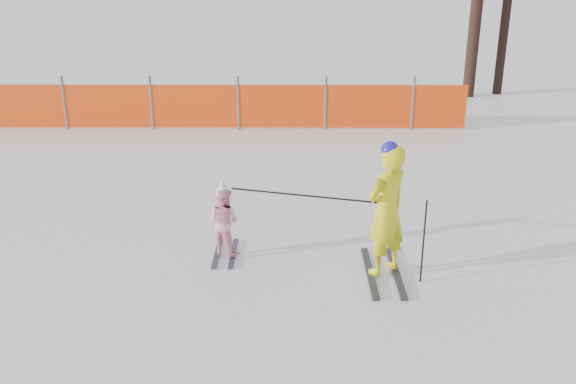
# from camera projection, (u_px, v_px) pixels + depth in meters

# --- Properties ---
(ground) EXTENTS (120.00, 120.00, 0.00)m
(ground) POSITION_uv_depth(u_px,v_px,m) (288.00, 279.00, 8.21)
(ground) COLOR white
(ground) RESTS_ON ground
(adult) EXTENTS (0.74, 1.38, 1.79)m
(adult) POSITION_uv_depth(u_px,v_px,m) (386.00, 210.00, 8.01)
(adult) COLOR black
(adult) RESTS_ON ground
(child) EXTENTS (0.58, 0.90, 1.13)m
(child) POSITION_uv_depth(u_px,v_px,m) (224.00, 220.00, 8.68)
(child) COLOR black
(child) RESTS_ON ground
(ski_poles) EXTENTS (2.45, 0.75, 1.11)m
(ski_poles) POSITION_uv_depth(u_px,v_px,m) (345.00, 212.00, 8.14)
(ski_poles) COLOR black
(ski_poles) RESTS_ON ground
(safety_fence) EXTENTS (17.26, 0.06, 1.25)m
(safety_fence) POSITION_uv_depth(u_px,v_px,m) (89.00, 106.00, 14.74)
(safety_fence) COLOR #595960
(safety_fence) RESTS_ON ground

